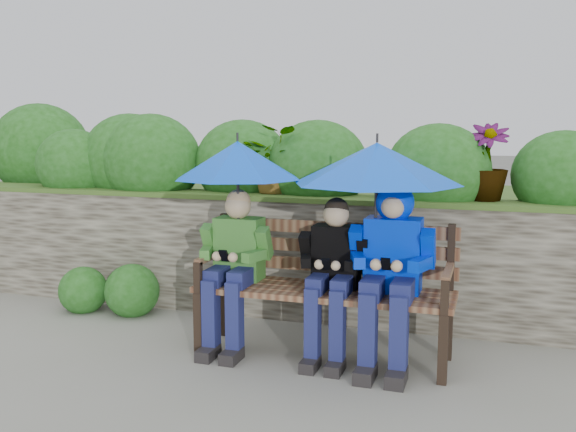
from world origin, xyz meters
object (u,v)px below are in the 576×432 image
(park_bench, at_px, (326,279))
(umbrella_right, at_px, (377,163))
(boy_middle, at_px, (333,269))
(boy_right, at_px, (391,260))
(umbrella_left, at_px, (238,160))
(boy_left, at_px, (234,260))

(park_bench, height_order, umbrella_right, umbrella_right)
(boy_middle, bearing_deg, boy_right, 0.37)
(umbrella_left, bearing_deg, boy_right, -1.88)
(boy_left, distance_m, umbrella_left, 0.72)
(umbrella_left, bearing_deg, umbrella_right, 1.66)
(boy_middle, relative_size, umbrella_right, 0.98)
(park_bench, bearing_deg, boy_middle, -49.24)
(boy_right, xyz_separation_m, umbrella_left, (-1.11, 0.04, 0.64))
(boy_left, height_order, boy_right, boy_right)
(park_bench, xyz_separation_m, boy_left, (-0.66, -0.09, 0.11))
(boy_left, bearing_deg, boy_middle, 0.27)
(boy_right, bearing_deg, park_bench, 170.29)
(park_bench, height_order, boy_middle, boy_middle)
(park_bench, relative_size, umbrella_right, 1.57)
(boy_left, distance_m, umbrella_right, 1.23)
(park_bench, relative_size, boy_right, 1.46)
(umbrella_left, xyz_separation_m, umbrella_right, (0.99, 0.03, -0.01))
(boy_right, height_order, umbrella_right, umbrella_right)
(umbrella_right, bearing_deg, boy_middle, -166.26)
(park_bench, bearing_deg, boy_right, -9.71)
(boy_middle, distance_m, boy_right, 0.41)
(boy_left, bearing_deg, umbrella_right, 4.03)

